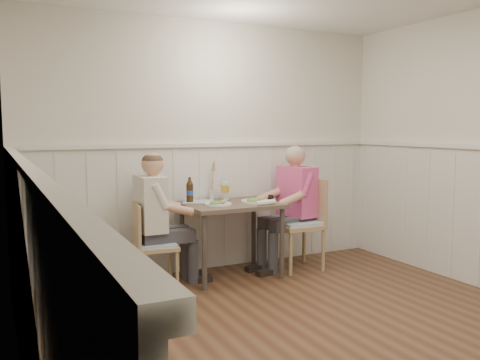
% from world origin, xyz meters
% --- Properties ---
extents(ground_plane, '(4.50, 4.50, 0.00)m').
position_xyz_m(ground_plane, '(0.00, 0.00, 0.00)').
color(ground_plane, '#4A2C1B').
extents(room_shell, '(4.04, 4.54, 2.60)m').
position_xyz_m(room_shell, '(0.00, 0.00, 1.52)').
color(room_shell, silver).
rests_on(room_shell, ground).
extents(wainscot, '(4.00, 4.49, 1.34)m').
position_xyz_m(wainscot, '(0.00, 0.69, 0.69)').
color(wainscot, white).
rests_on(wainscot, ground).
extents(dining_table, '(0.93, 0.70, 0.75)m').
position_xyz_m(dining_table, '(0.04, 1.84, 0.65)').
color(dining_table, '#473C30').
rests_on(dining_table, ground).
extents(chair_right, '(0.48, 0.48, 0.96)m').
position_xyz_m(chair_right, '(0.85, 1.77, 0.52)').
color(chair_right, tan).
rests_on(chair_right, ground).
extents(chair_left, '(0.42, 0.42, 0.81)m').
position_xyz_m(chair_left, '(-0.81, 1.82, 0.44)').
color(chair_left, tan).
rests_on(chair_left, ground).
extents(man_in_pink, '(0.66, 0.46, 1.33)m').
position_xyz_m(man_in_pink, '(0.79, 1.86, 0.56)').
color(man_in_pink, '#3F3F47').
rests_on(man_in_pink, ground).
extents(diner_cream, '(0.60, 0.42, 1.30)m').
position_xyz_m(diner_cream, '(-0.75, 1.87, 0.54)').
color(diner_cream, '#3F3F47').
rests_on(diner_cream, ground).
extents(plate_man, '(0.29, 0.29, 0.07)m').
position_xyz_m(plate_man, '(0.27, 1.77, 0.77)').
color(plate_man, white).
rests_on(plate_man, dining_table).
extents(plate_diner, '(0.26, 0.26, 0.07)m').
position_xyz_m(plate_diner, '(-0.15, 1.77, 0.77)').
color(plate_diner, white).
rests_on(plate_diner, dining_table).
extents(beer_glass_a, '(0.07, 0.07, 0.16)m').
position_xyz_m(beer_glass_a, '(0.10, 2.09, 0.86)').
color(beer_glass_a, silver).
rests_on(beer_glass_a, dining_table).
extents(beer_glass_b, '(0.08, 0.08, 0.20)m').
position_xyz_m(beer_glass_b, '(0.03, 1.99, 0.89)').
color(beer_glass_b, silver).
rests_on(beer_glass_b, dining_table).
extents(beer_bottle, '(0.07, 0.07, 0.26)m').
position_xyz_m(beer_bottle, '(-0.32, 2.06, 0.86)').
color(beer_bottle, '#331F0C').
rests_on(beer_bottle, dining_table).
extents(rolled_napkin, '(0.23, 0.08, 0.05)m').
position_xyz_m(rolled_napkin, '(0.27, 1.56, 0.77)').
color(rolled_napkin, white).
rests_on(rolled_napkin, dining_table).
extents(grass_vase, '(0.05, 0.05, 0.43)m').
position_xyz_m(grass_vase, '(-0.05, 2.13, 0.94)').
color(grass_vase, silver).
rests_on(grass_vase, dining_table).
extents(gingham_mat, '(0.38, 0.35, 0.01)m').
position_xyz_m(gingham_mat, '(-0.23, 2.06, 0.75)').
color(gingham_mat, '#698FC3').
rests_on(gingham_mat, dining_table).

